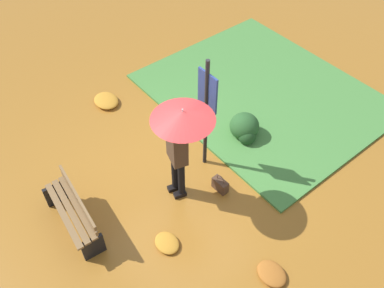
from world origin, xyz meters
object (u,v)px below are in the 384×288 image
at_px(person_with_umbrella, 180,132).
at_px(info_sign_post, 207,103).
at_px(handbag, 220,185).
at_px(park_bench, 73,211).

relative_size(person_with_umbrella, info_sign_post, 0.89).
bearing_deg(info_sign_post, handbag, -17.74).
relative_size(person_with_umbrella, park_bench, 1.46).
distance_m(info_sign_post, handbag, 1.49).
xyz_separation_m(info_sign_post, handbag, (0.67, -0.21, -1.32)).
distance_m(handbag, park_bench, 2.50).
xyz_separation_m(info_sign_post, park_bench, (-0.24, -2.53, -1.04)).
height_order(person_with_umbrella, handbag, person_with_umbrella).
distance_m(person_with_umbrella, handbag, 1.58).
bearing_deg(person_with_umbrella, park_bench, -108.14).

